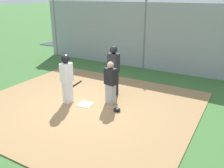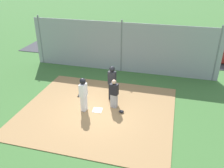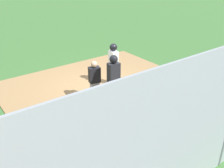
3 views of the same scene
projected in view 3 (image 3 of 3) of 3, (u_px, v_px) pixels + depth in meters
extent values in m
plane|color=#3D6B33|center=(103.00, 90.00, 10.00)|extent=(140.00, 140.00, 0.00)
cube|color=#9E774C|center=(103.00, 89.00, 10.00)|extent=(7.20, 6.40, 0.03)
cube|color=white|center=(103.00, 89.00, 9.99)|extent=(0.48, 0.48, 0.02)
cube|color=#9E9EA3|center=(95.00, 91.00, 9.09)|extent=(0.34, 0.28, 0.70)
cube|color=black|center=(94.00, 75.00, 8.82)|extent=(0.43, 0.33, 0.56)
sphere|color=tan|center=(94.00, 64.00, 8.65)|extent=(0.22, 0.22, 0.22)
cube|color=black|center=(114.00, 94.00, 8.69)|extent=(0.32, 0.25, 0.88)
cube|color=#232328|center=(114.00, 73.00, 8.35)|extent=(0.40, 0.29, 0.69)
sphere|color=black|center=(114.00, 59.00, 8.14)|extent=(0.27, 0.27, 0.27)
cube|color=silver|center=(113.00, 75.00, 10.26)|extent=(0.26, 0.32, 0.79)
cube|color=white|center=(113.00, 58.00, 9.95)|extent=(0.30, 0.41, 0.62)
sphere|color=tan|center=(113.00, 48.00, 9.76)|extent=(0.25, 0.25, 0.25)
sphere|color=black|center=(113.00, 47.00, 9.75)|extent=(0.30, 0.30, 0.30)
cylinder|color=black|center=(154.00, 91.00, 9.76)|extent=(0.17, 0.86, 0.06)
ellipsoid|color=black|center=(78.00, 97.00, 9.27)|extent=(0.24, 0.20, 0.12)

